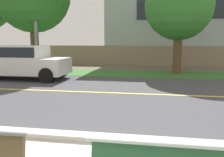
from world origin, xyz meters
name	(u,v)px	position (x,y,z in m)	size (l,w,h in m)	color
ground_plane	(136,86)	(0.00, 8.00, 0.00)	(140.00, 140.00, 0.00)	#665B4C
curb_edge	(109,139)	(0.00, 2.35, 0.06)	(44.00, 0.30, 0.11)	#ADA89E
street_asphalt	(132,94)	(0.00, 6.50, 0.00)	(52.00, 8.00, 0.01)	#424247
road_centre_line	(132,94)	(0.00, 6.50, 0.01)	(48.00, 0.14, 0.01)	#E0CC4C
far_verge_grass	(141,74)	(0.00, 11.67, 0.01)	(48.00, 2.80, 0.02)	#38702D
car_white_near	(21,61)	(-5.33, 8.90, 0.85)	(4.30, 1.86, 1.54)	silver
shade_tree_centre	(182,1)	(1.96, 12.09, 3.79)	(3.53, 3.53, 5.83)	brown
garden_wall	(137,56)	(-0.62, 16.25, 0.70)	(13.00, 0.36, 1.40)	gray
house_across_street	(176,14)	(2.21, 19.45, 3.83)	(11.15, 6.91, 7.57)	#A3ADB2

